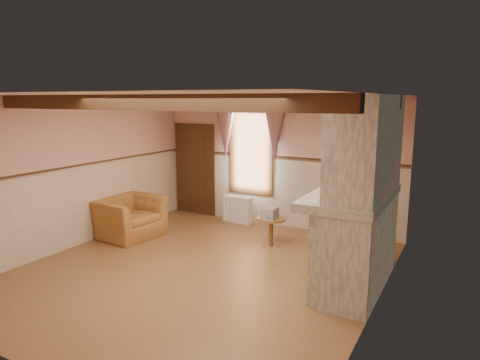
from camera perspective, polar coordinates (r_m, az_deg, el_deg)
The scene contains 26 objects.
floor at distance 7.13m, azimuth -5.37°, elevation -11.91°, with size 5.50×6.00×0.01m, color brown.
ceiling at distance 6.59m, azimuth -5.80°, elevation 11.20°, with size 5.50×6.00×0.01m, color silver.
wall_back at distance 9.31m, azimuth 4.86°, elevation 2.42°, with size 5.50×0.02×2.80m, color tan.
wall_front at distance 4.64m, azimuth -27.05°, elevation -7.25°, with size 5.50×0.02×2.80m, color tan.
wall_left at distance 8.56m, azimuth -20.99°, elevation 1.00°, with size 0.02×6.00×2.80m, color tan.
wall_right at distance 5.68m, azimuth 18.07°, elevation -3.45°, with size 0.02×6.00×2.80m, color tan.
wainscot at distance 6.88m, azimuth -5.48°, elevation -6.13°, with size 5.50×6.00×1.50m, color beige, non-canonical shape.
chair_rail at distance 6.70m, azimuth -5.59°, elevation 0.02°, with size 5.50×6.00×0.08m, color black, non-canonical shape.
firebox at distance 6.68m, azimuth 12.18°, elevation -9.57°, with size 0.20×0.95×0.90m, color black.
armchair at distance 8.94m, azimuth -14.59°, elevation -4.83°, with size 1.22×1.06×0.79m, color #9E662D.
side_table at distance 8.16m, azimuth 4.16°, elevation -6.88°, with size 0.55×0.55×0.55m, color brown.
book_stack at distance 8.03m, azimuth 3.98°, elevation -4.38°, with size 0.26×0.32×0.20m, color #B7AD8C.
radiator at distance 9.62m, azimuth -0.35°, elevation -3.96°, with size 0.70×0.18×0.60m, color silver.
bowl at distance 6.12m, azimuth 14.10°, elevation -1.66°, with size 0.35×0.35×0.08m, color brown.
mantel_clock at distance 7.10m, azimuth 16.28°, elevation 0.40°, with size 0.14×0.24×0.20m, color black.
oil_lamp at distance 6.73m, azimuth 15.59°, elevation 0.23°, with size 0.11×0.11×0.28m, color gold.
candle_red at distance 5.83m, azimuth 13.39°, elevation -1.84°, with size 0.06×0.06×0.16m, color maroon.
jar_yellow at distance 5.98m, azimuth 13.77°, elevation -1.75°, with size 0.06×0.06×0.12m, color yellow.
fireplace at distance 6.31m, azimuth 16.21°, elevation -1.95°, with size 0.85×2.00×2.80m, color gray.
mantel at distance 6.36m, azimuth 14.61°, elevation -2.15°, with size 1.05×2.05×0.12m, color gray.
overmantel_mirror at distance 6.31m, azimuth 13.24°, elevation 3.43°, with size 0.06×1.44×1.04m, color silver.
door at distance 10.34m, azimuth -6.01°, elevation 1.26°, with size 1.10×0.10×2.10m, color black.
window at distance 9.51m, azimuth 1.50°, elevation 4.14°, with size 1.06×0.08×2.02m, color white.
window_drapes at distance 9.38m, azimuth 1.26°, elevation 7.73°, with size 1.30×0.14×1.40m, color gray.
ceiling_beam_front at distance 5.64m, azimuth -12.80°, elevation 10.06°, with size 5.50×0.18×0.20m, color black.
ceiling_beam_back at distance 7.61m, azimuth -0.59°, elevation 10.43°, with size 5.50×0.18×0.20m, color black.
Camera 1 is at (3.72, -5.43, 2.74)m, focal length 32.00 mm.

